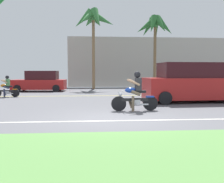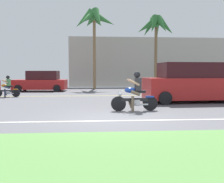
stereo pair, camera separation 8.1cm
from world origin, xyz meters
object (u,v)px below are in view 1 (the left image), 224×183
parked_car_1 (40,82)px  palm_tree_0 (155,28)px  suv_nearby (193,83)px  motorcyclist_distant (6,88)px  motorcyclist (135,94)px  palm_tree_2 (93,22)px

parked_car_1 → palm_tree_0: bearing=7.5°
suv_nearby → motorcyclist_distant: (-10.51, 3.63, -0.42)m
palm_tree_0 → suv_nearby: bearing=-92.5°
motorcyclist → palm_tree_0: 14.35m
palm_tree_2 → motorcyclist_distant: bearing=-126.4°
motorcyclist_distant → suv_nearby: bearing=-19.0°
parked_car_1 → motorcyclist_distant: 5.23m
motorcyclist → palm_tree_2: (-1.46, 14.04, 5.45)m
parked_car_1 → palm_tree_0: 10.92m
palm_tree_0 → palm_tree_2: bearing=168.5°
palm_tree_0 → parked_car_1: bearing=-172.5°
parked_car_1 → motorcyclist: bearing=-63.5°
palm_tree_2 → motorcyclist_distant: (-5.52, -7.49, -5.55)m
suv_nearby → parked_car_1: (-9.35, 8.72, -0.22)m
parked_car_1 → motorcyclist_distant: parked_car_1 is taller
suv_nearby → palm_tree_2: bearing=114.2°
palm_tree_2 → motorcyclist_distant: 10.83m
parked_car_1 → palm_tree_0: size_ratio=0.66×
motorcyclist → parked_car_1: parked_car_1 is taller
motorcyclist → parked_car_1: size_ratio=0.44×
motorcyclist → palm_tree_0: bearing=72.9°
palm_tree_0 → motorcyclist_distant: palm_tree_0 is taller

